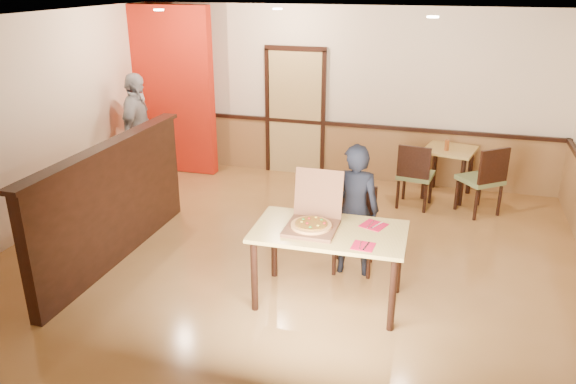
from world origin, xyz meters
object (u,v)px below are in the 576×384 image
Objects in this scene: diner_chair at (355,225)px; side_chair_left at (415,173)px; passerby at (138,132)px; pizza_box at (313,222)px; side_chair_right at (484,178)px; diner at (354,210)px; main_table at (329,240)px; condiment at (447,145)px; side_table at (449,160)px.

side_chair_left is (0.52, 2.01, 0.01)m from diner_chair.
passerby reaches higher than pizza_box.
diner is at bearing 16.69° from side_chair_right.
main_table is 9.46× the size of condiment.
condiment is (4.71, 0.84, -0.06)m from passerby.
side_chair_right reaches higher than diner_chair.
passerby reaches higher than side_chair_left.
diner is at bearing -128.14° from passerby.
main_table is 0.87m from diner_chair.
passerby reaches higher than diner_chair.
side_chair_left is 4.33m from passerby.
side_table is at bearing 70.77° from main_table.
side_chair_left reaches higher than condiment.
pizza_box is 3.63× the size of condiment.
pizza_box is at bearing -110.12° from condiment.
side_chair_right is 3.39m from pizza_box.
main_table is at bearing -107.38° from condiment.
passerby reaches higher than diner.
passerby is (-4.76, -0.96, 0.33)m from side_table.
side_chair_right reaches higher than side_chair_left.
side_chair_right is at bearing 59.18° from main_table.
side_chair_left is at bearing 73.83° from pizza_box.
condiment is at bearing -113.75° from diner.
passerby is at bearing 12.10° from side_chair_left.
condiment is (-0.55, 0.49, 0.29)m from side_chair_right.
side_chair_right is at bearing 58.07° from pizza_box.
side_table is at bearing -91.02° from passerby.
passerby is at bearing 143.90° from main_table.
pizza_box reaches higher than side_chair_left.
side_chair_right is at bearing 49.46° from diner_chair.
diner_chair is at bearing 70.17° from pizza_box.
diner_chair reaches higher than condiment.
main_table is at bearing -107.67° from side_table.
diner_chair is at bearing 83.08° from side_chair_left.
side_chair_left is 0.53× the size of passerby.
diner_chair is 2.81m from side_table.
condiment is (0.40, 0.51, 0.32)m from side_chair_left.
side_table is 5.18× the size of condiment.
diner_chair is 2.51m from side_chair_right.
pizza_box is at bearing -138.25° from passerby.
diner_chair is at bearing 14.60° from side_chair_right.
side_chair_left is 0.63× the size of diner.
pizza_box reaches higher than side_table.
condiment is at bearing 65.43° from diner_chair.
pizza_box is at bearing -110.31° from side_table.
pizza_box is (-0.30, -0.84, 0.37)m from diner_chair.
diner is 4.21m from passerby.
diner_chair is at bearing -91.86° from diner.
side_chair_right reaches higher than main_table.
passerby is (-3.66, 2.52, 0.20)m from main_table.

